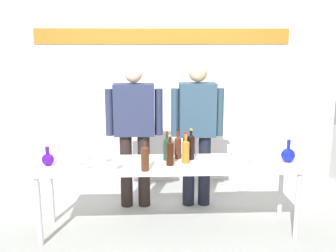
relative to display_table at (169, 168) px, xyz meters
The scene contains 22 objects.
ground_plane 0.68m from the display_table, ahead, with size 10.00×10.00×0.00m, color #A0A5A1.
back_wall 1.77m from the display_table, 90.00° to the left, with size 4.74×0.11×3.00m.
display_table is the anchor object (origin of this frame).
decanter_blue_left 1.19m from the display_table, behind, with size 0.12×0.12×0.19m.
decanter_blue_right 1.20m from the display_table, ahead, with size 0.14×0.14×0.23m.
presenter_left 0.80m from the display_table, 118.68° to the left, with size 0.65×0.22×1.66m.
presenter_right 0.81m from the display_table, 61.32° to the left, with size 0.60×0.22×1.68m.
wine_bottle_0 0.21m from the display_table, 98.81° to the left, with size 0.07×0.07×0.30m.
wine_bottle_1 0.32m from the display_table, 25.30° to the left, with size 0.07×0.07×0.32m.
wine_bottle_2 0.25m from the display_table, ahead, with size 0.07×0.07×0.32m.
wine_bottle_3 0.38m from the display_table, 134.70° to the right, with size 0.08×0.08×0.31m.
wine_bottle_4 0.25m from the display_table, 54.46° to the left, with size 0.07×0.07×0.31m.
wine_bottle_5 0.20m from the display_table, 84.31° to the right, with size 0.07×0.07×0.30m.
wine_glass_left_0 0.87m from the display_table, behind, with size 0.07×0.07×0.14m.
wine_glass_left_1 0.56m from the display_table, 158.40° to the right, with size 0.07×0.07×0.13m.
wine_glass_left_2 0.90m from the display_table, behind, with size 0.07×0.07×0.15m.
wine_glass_left_3 0.85m from the display_table, 164.67° to the right, with size 0.06×0.06×0.14m.
wine_glass_left_4 0.66m from the display_table, behind, with size 0.07×0.07×0.15m.
wine_glass_right_0 0.66m from the display_table, 10.05° to the left, with size 0.06×0.06×0.15m.
wine_glass_right_1 0.75m from the display_table, 14.12° to the left, with size 0.06×0.06×0.13m.
wine_glass_right_2 0.79m from the display_table, ahead, with size 0.07×0.07×0.14m.
wine_glass_right_3 0.83m from the display_table, 10.43° to the left, with size 0.06×0.06×0.15m.
Camera 1 is at (-0.19, -3.86, 1.95)m, focal length 43.24 mm.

